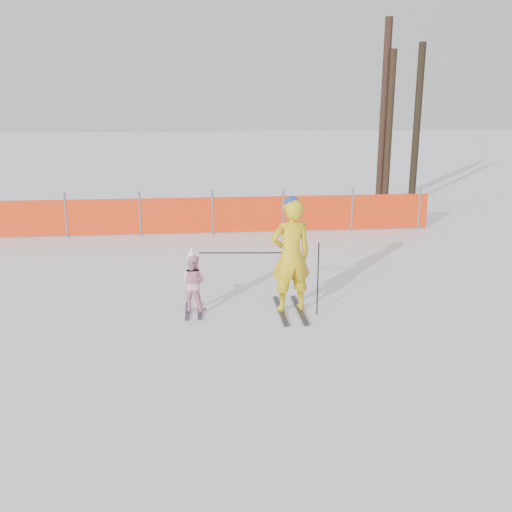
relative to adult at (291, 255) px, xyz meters
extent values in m
plane|color=white|center=(-0.60, -0.32, -1.05)|extent=(120.00, 120.00, 0.00)
cube|color=black|center=(-0.17, 0.00, -1.03)|extent=(0.09, 1.44, 0.04)
cube|color=black|center=(0.17, 0.00, -1.03)|extent=(0.09, 1.44, 0.04)
imported|color=yellow|center=(0.00, 0.00, -0.01)|extent=(0.81, 0.60, 2.00)
sphere|color=#1B3599|center=(0.00, 0.00, 0.91)|extent=(0.26, 0.26, 0.26)
cube|color=black|center=(-1.84, 0.16, -1.04)|extent=(0.09, 0.88, 0.03)
cube|color=black|center=(-1.62, 0.16, -1.04)|extent=(0.09, 0.88, 0.03)
imported|color=#FBA4B8|center=(-1.73, 0.16, -0.51)|extent=(0.61, 0.54, 1.03)
cone|color=white|center=(-1.73, 0.16, 0.04)|extent=(0.19, 0.19, 0.24)
cylinder|color=black|center=(0.45, -0.20, -0.40)|extent=(0.02, 0.02, 1.31)
cylinder|color=black|center=(-0.86, 0.08, 0.04)|extent=(1.48, 0.16, 0.02)
cylinder|color=#595960|center=(-5.21, 6.25, -0.43)|extent=(0.06, 0.06, 1.25)
cylinder|color=#595960|center=(-3.21, 6.25, -0.43)|extent=(0.06, 0.06, 1.25)
cylinder|color=#595960|center=(-1.21, 6.25, -0.43)|extent=(0.06, 0.06, 1.25)
cylinder|color=#595960|center=(0.79, 6.25, -0.43)|extent=(0.06, 0.06, 1.25)
cylinder|color=#595960|center=(2.79, 6.25, -0.43)|extent=(0.06, 0.06, 1.25)
cylinder|color=#595960|center=(4.79, 6.25, -0.43)|extent=(0.06, 0.06, 1.25)
cube|color=red|center=(-2.09, 6.25, -0.50)|extent=(14.23, 0.03, 1.00)
cylinder|color=black|center=(4.90, 10.35, 2.12)|extent=(0.26, 0.26, 6.34)
cylinder|color=black|center=(6.27, 10.72, 1.75)|extent=(0.26, 0.26, 5.60)
cylinder|color=black|center=(5.06, 10.15, 1.61)|extent=(0.23, 0.23, 5.32)
camera|label=1|loc=(-1.58, -9.50, 2.63)|focal=40.00mm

